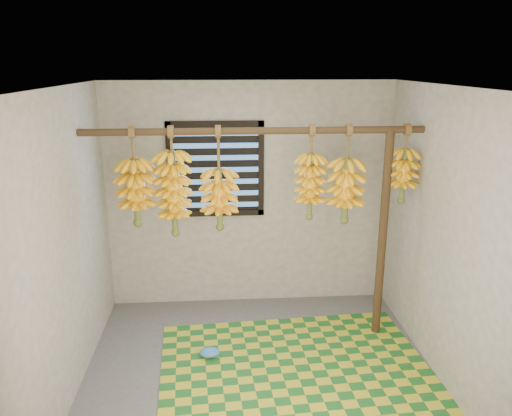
{
  "coord_description": "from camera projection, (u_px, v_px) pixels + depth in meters",
  "views": [
    {
      "loc": [
        -0.3,
        -3.6,
        2.57
      ],
      "look_at": [
        0.0,
        0.55,
        1.35
      ],
      "focal_mm": 35.0,
      "sensor_mm": 36.0,
      "label": 1
    }
  ],
  "objects": [
    {
      "name": "support_post",
      "position": [
        382.0,
        237.0,
        4.67
      ],
      "size": [
        0.08,
        0.08,
        2.0
      ],
      "primitive_type": "cylinder",
      "color": "#3F2E19",
      "rests_on": "floor"
    },
    {
      "name": "wall_right",
      "position": [
        450.0,
        242.0,
        3.96
      ],
      "size": [
        0.01,
        3.0,
        2.4
      ],
      "primitive_type": "cube",
      "color": "gray",
      "rests_on": "floor"
    },
    {
      "name": "wall_left",
      "position": [
        62.0,
        252.0,
        3.75
      ],
      "size": [
        0.01,
        3.0,
        2.4
      ],
      "primitive_type": "cube",
      "color": "gray",
      "rests_on": "floor"
    },
    {
      "name": "banana_bunch_b",
      "position": [
        174.0,
        194.0,
        4.4
      ],
      "size": [
        0.31,
        0.31,
        0.98
      ],
      "color": "brown",
      "rests_on": "hanging_pole"
    },
    {
      "name": "window",
      "position": [
        216.0,
        170.0,
        5.16
      ],
      "size": [
        1.0,
        0.04,
        1.0
      ],
      "color": "black",
      "rests_on": "wall_back"
    },
    {
      "name": "wall_back",
      "position": [
        249.0,
        196.0,
        5.3
      ],
      "size": [
        3.0,
        0.01,
        2.4
      ],
      "primitive_type": "cube",
      "color": "gray",
      "rests_on": "floor"
    },
    {
      "name": "hanging_pole",
      "position": [
        255.0,
        131.0,
        4.3
      ],
      "size": [
        3.0,
        0.06,
        0.06
      ],
      "primitive_type": "cylinder",
      "rotation": [
        0.0,
        1.57,
        0.0
      ],
      "color": "#3F2E19",
      "rests_on": "wall_left"
    },
    {
      "name": "banana_bunch_e",
      "position": [
        346.0,
        191.0,
        4.51
      ],
      "size": [
        0.33,
        0.33,
        0.89
      ],
      "color": "brown",
      "rests_on": "hanging_pole"
    },
    {
      "name": "ceiling",
      "position": [
        262.0,
        87.0,
        3.52
      ],
      "size": [
        3.0,
        3.0,
        0.01
      ],
      "primitive_type": "cube",
      "color": "silver",
      "rests_on": "wall_back"
    },
    {
      "name": "plastic_bag",
      "position": [
        210.0,
        352.0,
        4.51
      ],
      "size": [
        0.2,
        0.14,
        0.08
      ],
      "primitive_type": "ellipsoid",
      "rotation": [
        0.0,
        0.0,
        0.02
      ],
      "color": "#3374C0",
      "rests_on": "woven_mat"
    },
    {
      "name": "woven_mat",
      "position": [
        297.0,
        373.0,
        4.29
      ],
      "size": [
        2.44,
        2.0,
        0.01
      ],
      "primitive_type": "cube",
      "rotation": [
        0.0,
        0.0,
        0.06
      ],
      "color": "#1A5B20",
      "rests_on": "floor"
    },
    {
      "name": "banana_bunch_d",
      "position": [
        310.0,
        186.0,
        4.48
      ],
      "size": [
        0.28,
        0.28,
        0.86
      ],
      "color": "brown",
      "rests_on": "hanging_pole"
    },
    {
      "name": "banana_bunch_c",
      "position": [
        219.0,
        199.0,
        4.45
      ],
      "size": [
        0.32,
        0.32,
        0.94
      ],
      "color": "brown",
      "rests_on": "hanging_pole"
    },
    {
      "name": "floor",
      "position": [
        261.0,
        381.0,
        4.2
      ],
      "size": [
        3.0,
        3.0,
        0.01
      ],
      "primitive_type": "cube",
      "color": "#4E4E4E",
      "rests_on": "ground"
    },
    {
      "name": "banana_bunch_a",
      "position": [
        136.0,
        192.0,
        4.38
      ],
      "size": [
        0.32,
        0.32,
        0.88
      ],
      "color": "brown",
      "rests_on": "hanging_pole"
    },
    {
      "name": "banana_bunch_f",
      "position": [
        403.0,
        175.0,
        4.51
      ],
      "size": [
        0.28,
        0.28,
        0.72
      ],
      "color": "brown",
      "rests_on": "hanging_pole"
    }
  ]
}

